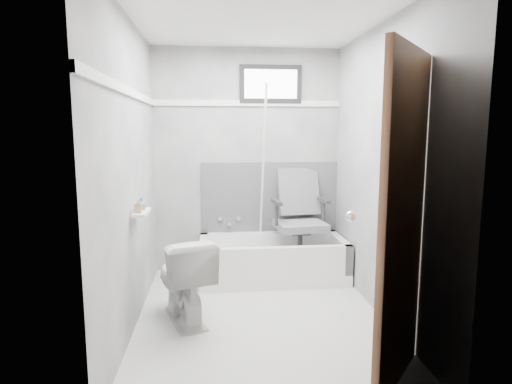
{
  "coord_description": "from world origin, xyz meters",
  "views": [
    {
      "loc": [
        -0.37,
        -3.33,
        1.54
      ],
      "look_at": [
        0.0,
        0.35,
        1.0
      ],
      "focal_mm": 30.0,
      "sensor_mm": 36.0,
      "label": 1
    }
  ],
  "objects": [
    {
      "name": "floor",
      "position": [
        0.0,
        0.0,
        0.0
      ],
      "size": [
        2.6,
        2.6,
        0.0
      ],
      "primitive_type": "plane",
      "color": "silver",
      "rests_on": "ground"
    },
    {
      "name": "ceiling",
      "position": [
        0.0,
        0.0,
        2.4
      ],
      "size": [
        2.6,
        2.6,
        0.0
      ],
      "primitive_type": "plane",
      "rotation": [
        3.14,
        0.0,
        0.0
      ],
      "color": "silver",
      "rests_on": "floor"
    },
    {
      "name": "wall_back",
      "position": [
        0.0,
        1.3,
        1.2
      ],
      "size": [
        2.0,
        0.02,
        2.4
      ],
      "primitive_type": "cube",
      "color": "slate",
      "rests_on": "floor"
    },
    {
      "name": "wall_front",
      "position": [
        0.0,
        -1.3,
        1.2
      ],
      "size": [
        2.0,
        0.02,
        2.4
      ],
      "primitive_type": "cube",
      "color": "slate",
      "rests_on": "floor"
    },
    {
      "name": "wall_left",
      "position": [
        -1.0,
        0.0,
        1.2
      ],
      "size": [
        0.02,
        2.6,
        2.4
      ],
      "primitive_type": "cube",
      "color": "slate",
      "rests_on": "floor"
    },
    {
      "name": "wall_right",
      "position": [
        1.0,
        0.0,
        1.2
      ],
      "size": [
        0.02,
        2.6,
        2.4
      ],
      "primitive_type": "cube",
      "color": "slate",
      "rests_on": "floor"
    },
    {
      "name": "bathtub",
      "position": [
        0.23,
        0.93,
        0.21
      ],
      "size": [
        1.5,
        0.7,
        0.42
      ],
      "primitive_type": null,
      "color": "white",
      "rests_on": "floor"
    },
    {
      "name": "office_chair",
      "position": [
        0.53,
        0.98,
        0.63
      ],
      "size": [
        0.65,
        0.65,
        1.01
      ],
      "primitive_type": null,
      "rotation": [
        0.0,
        0.0,
        0.12
      ],
      "color": "#5B5A5F",
      "rests_on": "bathtub"
    },
    {
      "name": "toilet",
      "position": [
        -0.62,
        0.02,
        0.35
      ],
      "size": [
        0.6,
        0.79,
        0.69
      ],
      "primitive_type": "imported",
      "rotation": [
        0.0,
        0.0,
        3.47
      ],
      "color": "silver",
      "rests_on": "floor"
    },
    {
      "name": "door",
      "position": [
        0.98,
        -1.28,
        1.0
      ],
      "size": [
        0.78,
        0.78,
        2.0
      ],
      "primitive_type": null,
      "color": "brown",
      "rests_on": "floor"
    },
    {
      "name": "window",
      "position": [
        0.25,
        1.29,
        2.02
      ],
      "size": [
        0.66,
        0.04,
        0.4
      ],
      "primitive_type": null,
      "color": "black",
      "rests_on": "wall_back"
    },
    {
      "name": "backerboard",
      "position": [
        0.25,
        1.29,
        0.8
      ],
      "size": [
        1.5,
        0.02,
        0.78
      ],
      "primitive_type": "cube",
      "color": "#4C4C4F",
      "rests_on": "wall_back"
    },
    {
      "name": "trim_back",
      "position": [
        0.0,
        1.29,
        1.82
      ],
      "size": [
        2.0,
        0.02,
        0.06
      ],
      "primitive_type": "cube",
      "color": "white",
      "rests_on": "wall_back"
    },
    {
      "name": "trim_left",
      "position": [
        -0.99,
        0.0,
        1.82
      ],
      "size": [
        0.02,
        2.6,
        0.06
      ],
      "primitive_type": "cube",
      "color": "white",
      "rests_on": "wall_left"
    },
    {
      "name": "pole",
      "position": [
        0.14,
        1.06,
        1.05
      ],
      "size": [
        0.02,
        0.61,
        1.87
      ],
      "primitive_type": "cylinder",
      "rotation": [
        0.3,
        0.0,
        0.0
      ],
      "color": "white",
      "rests_on": "bathtub"
    },
    {
      "name": "shelf",
      "position": [
        -0.93,
        0.01,
        0.9
      ],
      "size": [
        0.1,
        0.32,
        0.02
      ],
      "primitive_type": "cube",
      "color": "white",
      "rests_on": "wall_left"
    },
    {
      "name": "soap_bottle_a",
      "position": [
        -0.94,
        -0.07,
        0.97
      ],
      "size": [
        0.05,
        0.05,
        0.1
      ],
      "primitive_type": "imported",
      "rotation": [
        0.0,
        0.0,
        -0.04
      ],
      "color": "#A57F52",
      "rests_on": "shelf"
    },
    {
      "name": "soap_bottle_b",
      "position": [
        -0.94,
        0.07,
        0.96
      ],
      "size": [
        0.09,
        0.09,
        0.1
      ],
      "primitive_type": "imported",
      "rotation": [
        0.0,
        0.0,
        0.12
      ],
      "color": "#467482",
      "rests_on": "shelf"
    },
    {
      "name": "faucet",
      "position": [
        -0.2,
        1.27,
        0.55
      ],
      "size": [
        0.26,
        0.1,
        0.16
      ],
      "primitive_type": null,
      "color": "silver",
      "rests_on": "wall_back"
    }
  ]
}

